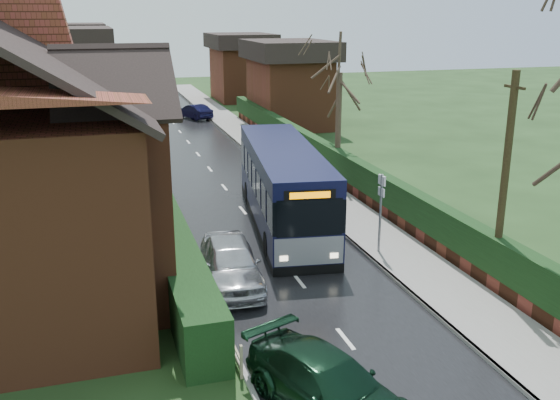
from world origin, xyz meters
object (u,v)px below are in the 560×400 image
object	(u,v)px
bus	(284,187)
brick_house	(8,152)
telegraph_pole	(504,184)
car_green	(329,386)
bus_stop_sign	(381,202)
car_silver	(231,263)

from	to	relation	value
bus	brick_house	bearing A→B (deg)	-155.78
bus	telegraph_pole	size ratio (longest dim) A/B	1.59
car_green	telegraph_pole	xyz separation A→B (m)	(7.40, 4.46, 2.86)
brick_house	car_green	xyz separation A→B (m)	(7.13, -9.62, -3.71)
brick_house	telegraph_pole	distance (m)	15.45
brick_house	car_green	distance (m)	12.54
bus_stop_sign	telegraph_pole	size ratio (longest dim) A/B	0.44
brick_house	car_green	size ratio (longest dim) A/B	3.20
car_silver	car_green	xyz separation A→B (m)	(0.61, -7.28, -0.11)
car_green	bus_stop_sign	world-z (taller)	bus_stop_sign
brick_house	bus	size ratio (longest dim) A/B	1.32
car_silver	brick_house	bearing A→B (deg)	165.45
brick_house	bus	world-z (taller)	brick_house
car_silver	telegraph_pole	size ratio (longest dim) A/B	0.65
car_silver	bus_stop_sign	bearing A→B (deg)	14.98
telegraph_pole	brick_house	bearing A→B (deg)	159.81
brick_house	bus_stop_sign	size ratio (longest dim) A/B	4.78
bus_stop_sign	car_green	bearing A→B (deg)	-123.95
brick_house	telegraph_pole	world-z (taller)	brick_house
car_silver	car_green	size ratio (longest dim) A/B	0.99
car_silver	bus_stop_sign	distance (m)	5.98
telegraph_pole	car_silver	bearing A→B (deg)	159.98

